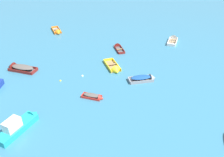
{
  "coord_description": "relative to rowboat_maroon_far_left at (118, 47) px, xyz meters",
  "views": [
    {
      "loc": [
        6.62,
        -3.71,
        16.7
      ],
      "look_at": [
        0.0,
        22.67,
        0.15
      ],
      "focal_mm": 37.56,
      "sensor_mm": 36.0,
      "label": 1
    }
  ],
  "objects": [
    {
      "name": "rowboat_red_near_camera",
      "position": [
        0.69,
        -15.23,
        0.06
      ],
      "size": [
        2.78,
        1.11,
        0.86
      ],
      "color": "gray",
      "rests_on": "ground_plane"
    },
    {
      "name": "mooring_buoy_midfield",
      "position": [
        -2.64,
        -10.65,
        -0.16
      ],
      "size": [
        0.31,
        0.31,
        0.31
      ],
      "primitive_type": "sphere",
      "color": "silver",
      "rests_on": "ground_plane"
    },
    {
      "name": "rowboat_orange_cluster_inner",
      "position": [
        -13.41,
        4.17,
        0.04
      ],
      "size": [
        3.7,
        4.36,
        1.26
      ],
      "color": "gray",
      "rests_on": "ground_plane"
    },
    {
      "name": "rowboat_maroon_far_left",
      "position": [
        0.0,
        0.0,
        0.0
      ],
      "size": [
        2.71,
        3.78,
        1.04
      ],
      "color": "#4C4C51",
      "rests_on": "ground_plane"
    },
    {
      "name": "rowboat_yellow_near_left",
      "position": [
        1.37,
        -7.97,
        0.04
      ],
      "size": [
        3.59,
        4.47,
        1.41
      ],
      "color": "#99754C",
      "rests_on": "ground_plane"
    },
    {
      "name": "mooring_buoy_far_field",
      "position": [
        -5.07,
        -12.6,
        -0.16
      ],
      "size": [
        0.29,
        0.29,
        0.29
      ],
      "primitive_type": "sphere",
      "color": "yellow",
      "rests_on": "ground_plane"
    },
    {
      "name": "rowboat_maroon_midfield_right",
      "position": [
        -12.36,
        -11.2,
        0.18
      ],
      "size": [
        4.66,
        1.92,
        1.52
      ],
      "color": "#4C4C51",
      "rests_on": "ground_plane"
    },
    {
      "name": "rowboat_white_near_right",
      "position": [
        9.32,
        5.66,
        0.06
      ],
      "size": [
        1.85,
        4.2,
        1.34
      ],
      "color": "beige",
      "rests_on": "ground_plane"
    },
    {
      "name": "motor_launch_turquoise_back_row_right",
      "position": [
        -5.08,
        -22.1,
        0.4
      ],
      "size": [
        2.35,
        5.29,
        1.92
      ],
      "color": "teal",
      "rests_on": "ground_plane"
    },
    {
      "name": "rowboat_grey_outer_left",
      "position": [
        6.03,
        -9.66,
        0.17
      ],
      "size": [
        3.93,
        2.79,
        1.25
      ],
      "color": "gray",
      "rests_on": "ground_plane"
    }
  ]
}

